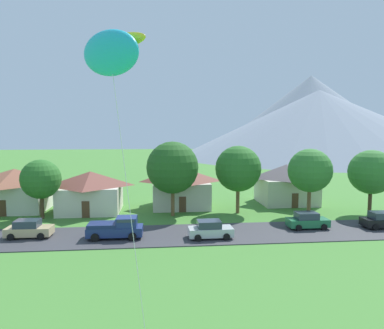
{
  "coord_description": "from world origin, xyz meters",
  "views": [
    {
      "loc": [
        -3.4,
        -4.33,
        10.14
      ],
      "look_at": [
        -0.99,
        19.93,
        7.82
      ],
      "focal_mm": 32.09,
      "sensor_mm": 36.0,
      "label": 1
    }
  ],
  "objects_px": {
    "house_right_center": "(181,186)",
    "tree_left_of_center": "(310,171)",
    "parked_car_green_west_end": "(307,221)",
    "parked_car_tan_mid_east": "(29,229)",
    "tree_near_right": "(371,172)",
    "house_rightmost": "(15,188)",
    "parked_car_silver_east_end": "(210,230)",
    "tree_far_right": "(238,169)",
    "pickup_truck_navy_west_side": "(117,228)",
    "house_left_center": "(91,191)",
    "tree_right_of_center": "(41,179)",
    "kite_flyer_with_kite": "(113,66)",
    "parked_car_black_mid_west": "(382,220)",
    "tree_near_left": "(173,168)",
    "house_leftmost": "(286,183)"
  },
  "relations": [
    {
      "from": "parked_car_green_west_end",
      "to": "pickup_truck_navy_west_side",
      "type": "relative_size",
      "value": 0.8
    },
    {
      "from": "house_left_center",
      "to": "house_rightmost",
      "type": "bearing_deg",
      "value": 167.5
    },
    {
      "from": "tree_left_of_center",
      "to": "pickup_truck_navy_west_side",
      "type": "relative_size",
      "value": 1.56
    },
    {
      "from": "tree_far_right",
      "to": "pickup_truck_navy_west_side",
      "type": "relative_size",
      "value": 1.61
    },
    {
      "from": "house_left_center",
      "to": "kite_flyer_with_kite",
      "type": "height_order",
      "value": "kite_flyer_with_kite"
    },
    {
      "from": "tree_left_of_center",
      "to": "parked_car_silver_east_end",
      "type": "relative_size",
      "value": 1.93
    },
    {
      "from": "parked_car_green_west_end",
      "to": "tree_right_of_center",
      "type": "bearing_deg",
      "value": 166.25
    },
    {
      "from": "tree_far_right",
      "to": "tree_right_of_center",
      "type": "bearing_deg",
      "value": -178.74
    },
    {
      "from": "tree_left_of_center",
      "to": "house_leftmost",
      "type": "bearing_deg",
      "value": 88.91
    },
    {
      "from": "tree_right_of_center",
      "to": "tree_far_right",
      "type": "height_order",
      "value": "tree_far_right"
    },
    {
      "from": "house_right_center",
      "to": "tree_left_of_center",
      "type": "relative_size",
      "value": 0.99
    },
    {
      "from": "tree_near_right",
      "to": "parked_car_green_west_end",
      "type": "distance_m",
      "value": 12.22
    },
    {
      "from": "tree_near_right",
      "to": "parked_car_silver_east_end",
      "type": "xyz_separation_m",
      "value": [
        -20.86,
        -7.35,
        -4.42
      ]
    },
    {
      "from": "parked_car_green_west_end",
      "to": "kite_flyer_with_kite",
      "type": "bearing_deg",
      "value": -127.47
    },
    {
      "from": "tree_right_of_center",
      "to": "parked_car_tan_mid_east",
      "type": "xyz_separation_m",
      "value": [
        1.18,
        -7.47,
        -3.8
      ]
    },
    {
      "from": "house_right_center",
      "to": "pickup_truck_navy_west_side",
      "type": "height_order",
      "value": "house_right_center"
    },
    {
      "from": "tree_left_of_center",
      "to": "house_right_center",
      "type": "bearing_deg",
      "value": 155.42
    },
    {
      "from": "house_left_center",
      "to": "pickup_truck_navy_west_side",
      "type": "relative_size",
      "value": 1.52
    },
    {
      "from": "house_leftmost",
      "to": "tree_near_left",
      "type": "height_order",
      "value": "tree_near_left"
    },
    {
      "from": "house_left_center",
      "to": "tree_right_of_center",
      "type": "distance_m",
      "value": 6.26
    },
    {
      "from": "pickup_truck_navy_west_side",
      "to": "kite_flyer_with_kite",
      "type": "height_order",
      "value": "kite_flyer_with_kite"
    },
    {
      "from": "parked_car_tan_mid_east",
      "to": "house_rightmost",
      "type": "bearing_deg",
      "value": 115.94
    },
    {
      "from": "house_left_center",
      "to": "parked_car_green_west_end",
      "type": "height_order",
      "value": "house_left_center"
    },
    {
      "from": "pickup_truck_navy_west_side",
      "to": "tree_right_of_center",
      "type": "bearing_deg",
      "value": 138.44
    },
    {
      "from": "house_right_center",
      "to": "tree_near_right",
      "type": "bearing_deg",
      "value": -16.88
    },
    {
      "from": "house_left_center",
      "to": "parked_car_black_mid_west",
      "type": "distance_m",
      "value": 33.9
    },
    {
      "from": "house_right_center",
      "to": "house_rightmost",
      "type": "bearing_deg",
      "value": 178.4
    },
    {
      "from": "house_leftmost",
      "to": "house_left_center",
      "type": "bearing_deg",
      "value": -174.48
    },
    {
      "from": "tree_near_right",
      "to": "tree_near_left",
      "type": "bearing_deg",
      "value": 175.23
    },
    {
      "from": "house_leftmost",
      "to": "tree_near_right",
      "type": "distance_m",
      "value": 11.18
    },
    {
      "from": "tree_near_right",
      "to": "parked_car_black_mid_west",
      "type": "xyz_separation_m",
      "value": [
        -2.27,
        -5.7,
        -4.42
      ]
    },
    {
      "from": "tree_right_of_center",
      "to": "parked_car_tan_mid_east",
      "type": "relative_size",
      "value": 1.65
    },
    {
      "from": "house_left_center",
      "to": "tree_right_of_center",
      "type": "bearing_deg",
      "value": -147.42
    },
    {
      "from": "tree_near_left",
      "to": "kite_flyer_with_kite",
      "type": "bearing_deg",
      "value": -96.21
    },
    {
      "from": "house_left_center",
      "to": "house_rightmost",
      "type": "distance_m",
      "value": 10.35
    },
    {
      "from": "house_left_center",
      "to": "parked_car_tan_mid_east",
      "type": "distance_m",
      "value": 11.48
    },
    {
      "from": "parked_car_green_west_end",
      "to": "parked_car_black_mid_west",
      "type": "xyz_separation_m",
      "value": [
        7.93,
        -0.64,
        0.0
      ]
    },
    {
      "from": "tree_far_right",
      "to": "parked_car_green_west_end",
      "type": "distance_m",
      "value": 10.61
    },
    {
      "from": "parked_car_green_west_end",
      "to": "house_left_center",
      "type": "bearing_deg",
      "value": 156.83
    },
    {
      "from": "parked_car_green_west_end",
      "to": "parked_car_tan_mid_east",
      "type": "xyz_separation_m",
      "value": [
        -27.93,
        -0.35,
        0.0
      ]
    },
    {
      "from": "house_right_center",
      "to": "tree_far_right",
      "type": "relative_size",
      "value": 0.95
    },
    {
      "from": "tree_left_of_center",
      "to": "parked_car_tan_mid_east",
      "type": "bearing_deg",
      "value": -169.82
    },
    {
      "from": "house_left_center",
      "to": "tree_left_of_center",
      "type": "distance_m",
      "value": 27.22
    },
    {
      "from": "house_rightmost",
      "to": "tree_near_left",
      "type": "distance_m",
      "value": 21.35
    },
    {
      "from": "house_left_center",
      "to": "parked_car_green_west_end",
      "type": "distance_m",
      "value": 26.28
    },
    {
      "from": "tree_right_of_center",
      "to": "house_right_center",
      "type": "bearing_deg",
      "value": 16.22
    },
    {
      "from": "tree_near_right",
      "to": "pickup_truck_navy_west_side",
      "type": "height_order",
      "value": "tree_near_right"
    },
    {
      "from": "parked_car_black_mid_west",
      "to": "tree_near_right",
      "type": "bearing_deg",
      "value": 68.24
    },
    {
      "from": "parked_car_green_west_end",
      "to": "parked_car_black_mid_west",
      "type": "bearing_deg",
      "value": -4.61
    },
    {
      "from": "house_rightmost",
      "to": "tree_far_right",
      "type": "distance_m",
      "value": 29.11
    }
  ]
}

